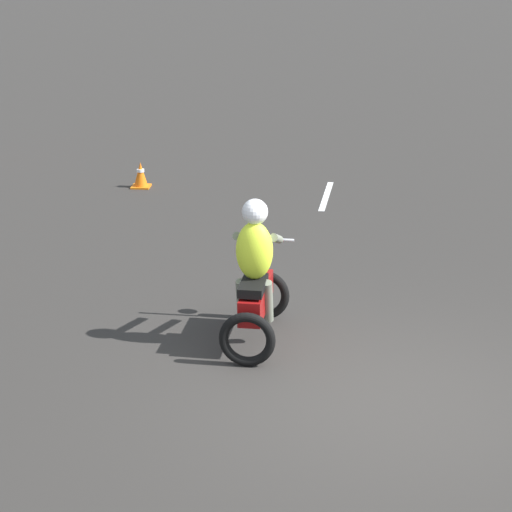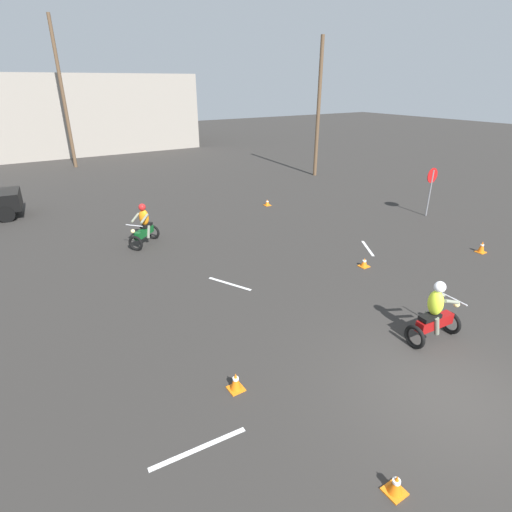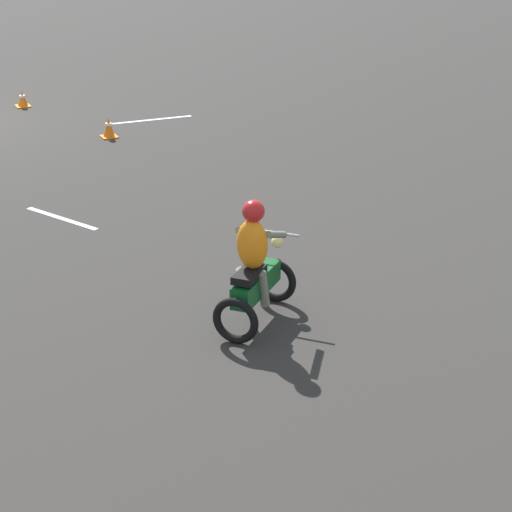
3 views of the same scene
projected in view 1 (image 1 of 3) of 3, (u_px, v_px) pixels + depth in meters
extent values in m
plane|color=#2D2B28|center=(391.00, 402.00, 9.70)|extent=(120.00, 120.00, 0.00)
torus|color=black|center=(264.00, 295.00, 11.60)|extent=(0.14, 0.61, 0.60)
torus|color=black|center=(247.00, 339.00, 10.38)|extent=(0.14, 0.61, 0.60)
cube|color=maroon|center=(256.00, 297.00, 10.92)|extent=(1.11, 0.31, 0.28)
cube|color=black|center=(253.00, 286.00, 10.64)|extent=(0.58, 0.30, 0.10)
cylinder|color=silver|center=(263.00, 239.00, 11.32)|extent=(0.08, 0.70, 0.04)
sphere|color=#F2E08C|center=(265.00, 251.00, 11.50)|extent=(0.17, 0.17, 0.16)
ellipsoid|color=#D8F233|center=(254.00, 251.00, 10.62)|extent=(0.31, 0.42, 0.64)
cylinder|color=slate|center=(277.00, 239.00, 10.85)|extent=(0.55, 0.13, 0.27)
cylinder|color=slate|center=(240.00, 237.00, 10.91)|extent=(0.55, 0.13, 0.27)
cylinder|color=slate|center=(267.00, 301.00, 10.80)|extent=(0.25, 0.14, 0.51)
cylinder|color=slate|center=(242.00, 300.00, 10.84)|extent=(0.25, 0.14, 0.51)
sphere|color=white|center=(255.00, 212.00, 10.52)|extent=(0.30, 0.30, 0.28)
cube|color=orange|center=(141.00, 186.00, 17.38)|extent=(0.32, 0.32, 0.03)
cone|color=orange|center=(141.00, 174.00, 17.30)|extent=(0.24, 0.24, 0.42)
cylinder|color=white|center=(140.00, 170.00, 17.28)|extent=(0.13, 0.13, 0.05)
cube|color=silver|center=(326.00, 196.00, 16.83)|extent=(1.86, 0.24, 0.01)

